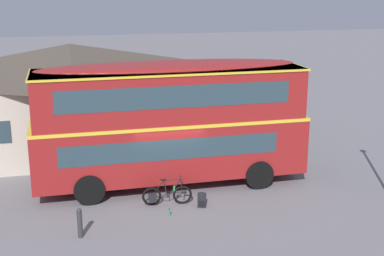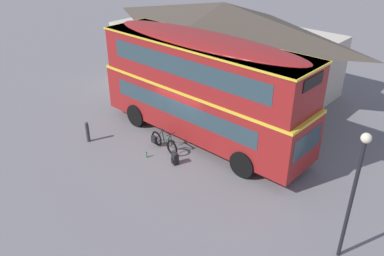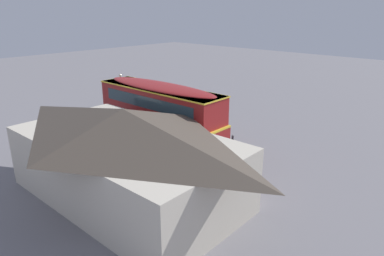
% 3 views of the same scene
% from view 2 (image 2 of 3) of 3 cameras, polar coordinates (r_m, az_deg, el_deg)
% --- Properties ---
extents(ground_plane, '(120.00, 120.00, 0.00)m').
position_cam_2_polar(ground_plane, '(17.98, -0.36, -1.80)').
color(ground_plane, slate).
extents(double_decker_bus, '(10.28, 2.75, 4.79)m').
position_cam_2_polar(double_decker_bus, '(17.02, 1.51, 6.29)').
color(double_decker_bus, black).
rests_on(double_decker_bus, ground).
extents(touring_bicycle, '(1.77, 0.46, 1.00)m').
position_cam_2_polar(touring_bicycle, '(17.16, -4.25, -2.04)').
color(touring_bicycle, black).
rests_on(touring_bicycle, ground).
extents(backpack_on_ground, '(0.35, 0.33, 0.54)m').
position_cam_2_polar(backpack_on_ground, '(16.18, -2.48, -4.39)').
color(backpack_on_ground, black).
rests_on(backpack_on_ground, ground).
extents(water_bottle_green_metal, '(0.07, 0.07, 0.26)m').
position_cam_2_polar(water_bottle_green_metal, '(16.79, -6.64, -3.88)').
color(water_bottle_green_metal, green).
rests_on(water_bottle_green_metal, ground).
extents(pub_building, '(12.83, 7.33, 4.90)m').
position_cam_2_polar(pub_building, '(23.34, 4.41, 11.97)').
color(pub_building, beige).
rests_on(pub_building, ground).
extents(street_lamp, '(0.28, 0.28, 4.21)m').
position_cam_2_polar(street_lamp, '(11.61, 22.62, -7.52)').
color(street_lamp, black).
rests_on(street_lamp, ground).
extents(kerb_bollard, '(0.16, 0.16, 0.97)m').
position_cam_2_polar(kerb_bollard, '(18.28, -14.94, -0.51)').
color(kerb_bollard, '#333338').
rests_on(kerb_bollard, ground).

